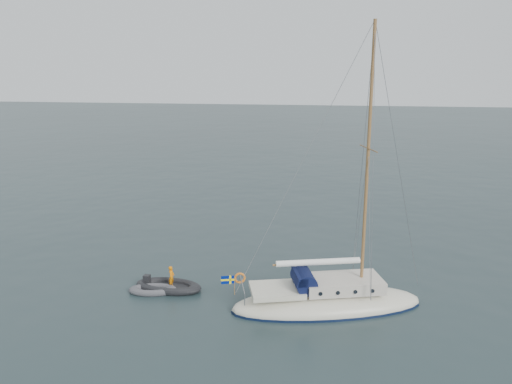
# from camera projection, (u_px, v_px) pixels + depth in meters

# --- Properties ---
(ground) EXTENTS (300.00, 300.00, 0.00)m
(ground) POSITION_uv_depth(u_px,v_px,m) (279.00, 283.00, 26.87)
(ground) COLOR black
(ground) RESTS_ON ground
(sailboat) EXTENTS (9.75, 2.92, 13.88)m
(sailboat) POSITION_uv_depth(u_px,v_px,m) (328.00, 287.00, 23.80)
(sailboat) COLOR beige
(sailboat) RESTS_ON ground
(dinghy) EXTENTS (2.46, 1.11, 0.35)m
(dinghy) POSITION_uv_depth(u_px,v_px,m) (153.00, 290.00, 25.63)
(dinghy) COLOR #4C4C51
(dinghy) RESTS_ON ground
(rib) EXTENTS (3.57, 1.62, 1.33)m
(rib) POSITION_uv_depth(u_px,v_px,m) (168.00, 286.00, 26.00)
(rib) COLOR black
(rib) RESTS_ON ground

